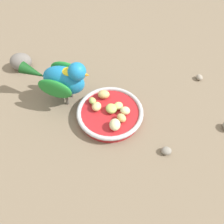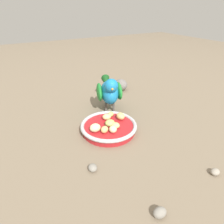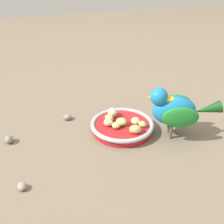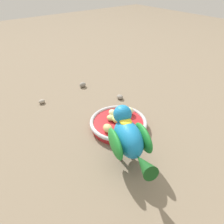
{
  "view_description": "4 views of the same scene",
  "coord_description": "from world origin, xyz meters",
  "px_view_note": "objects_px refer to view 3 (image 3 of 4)",
  "views": [
    {
      "loc": [
        0.04,
        0.38,
        0.52
      ],
      "look_at": [
        0.02,
        0.01,
        0.05
      ],
      "focal_mm": 35.53,
      "sensor_mm": 36.0,
      "label": 1
    },
    {
      "loc": [
        -0.47,
        0.26,
        0.38
      ],
      "look_at": [
        0.03,
        -0.02,
        0.07
      ],
      "focal_mm": 31.84,
      "sensor_mm": 36.0,
      "label": 2
    },
    {
      "loc": [
        -0.25,
        -0.64,
        0.45
      ],
      "look_at": [
        0.0,
        0.02,
        0.06
      ],
      "focal_mm": 43.85,
      "sensor_mm": 36.0,
      "label": 3
    },
    {
      "loc": [
        0.44,
        -0.36,
        0.44
      ],
      "look_at": [
        0.01,
        -0.02,
        0.06
      ],
      "focal_mm": 33.39,
      "sensor_mm": 36.0,
      "label": 4
    }
  ],
  "objects_px": {
    "apple_piece_2": "(136,121)",
    "parrot": "(176,109)",
    "pebble_2": "(68,117)",
    "apple_piece_3": "(135,129)",
    "feeding_bowl": "(122,126)",
    "apple_piece_0": "(121,122)",
    "apple_piece_1": "(112,112)",
    "apple_piece_7": "(108,123)",
    "apple_piece_5": "(142,124)",
    "apple_piece_6": "(109,118)",
    "pebble_1": "(9,139)",
    "pebble_0": "(22,186)",
    "apple_piece_4": "(115,126)"
  },
  "relations": [
    {
      "from": "apple_piece_5",
      "to": "pebble_2",
      "type": "xyz_separation_m",
      "value": [
        -0.19,
        0.16,
        -0.02
      ]
    },
    {
      "from": "apple_piece_1",
      "to": "apple_piece_5",
      "type": "height_order",
      "value": "apple_piece_1"
    },
    {
      "from": "feeding_bowl",
      "to": "apple_piece_6",
      "type": "xyz_separation_m",
      "value": [
        -0.03,
        0.03,
        0.02
      ]
    },
    {
      "from": "apple_piece_2",
      "to": "parrot",
      "type": "xyz_separation_m",
      "value": [
        0.09,
        -0.06,
        0.05
      ]
    },
    {
      "from": "pebble_0",
      "to": "pebble_2",
      "type": "xyz_separation_m",
      "value": [
        0.16,
        0.26,
        0.0
      ]
    },
    {
      "from": "parrot",
      "to": "pebble_2",
      "type": "distance_m",
      "value": 0.34
    },
    {
      "from": "feeding_bowl",
      "to": "apple_piece_4",
      "type": "relative_size",
      "value": 7.14
    },
    {
      "from": "parrot",
      "to": "pebble_1",
      "type": "xyz_separation_m",
      "value": [
        -0.45,
        0.13,
        -0.08
      ]
    },
    {
      "from": "apple_piece_0",
      "to": "apple_piece_7",
      "type": "xyz_separation_m",
      "value": [
        -0.04,
        0.01,
        0.0
      ]
    },
    {
      "from": "apple_piece_3",
      "to": "parrot",
      "type": "bearing_deg",
      "value": -9.01
    },
    {
      "from": "apple_piece_3",
      "to": "pebble_2",
      "type": "bearing_deg",
      "value": 130.81
    },
    {
      "from": "apple_piece_5",
      "to": "apple_piece_6",
      "type": "relative_size",
      "value": 0.87
    },
    {
      "from": "apple_piece_3",
      "to": "apple_piece_5",
      "type": "height_order",
      "value": "apple_piece_3"
    },
    {
      "from": "apple_piece_0",
      "to": "apple_piece_6",
      "type": "relative_size",
      "value": 1.18
    },
    {
      "from": "apple_piece_1",
      "to": "parrot",
      "type": "relative_size",
      "value": 0.17
    },
    {
      "from": "apple_piece_1",
      "to": "apple_piece_2",
      "type": "xyz_separation_m",
      "value": [
        0.05,
        -0.07,
        -0.0
      ]
    },
    {
      "from": "apple_piece_2",
      "to": "apple_piece_5",
      "type": "distance_m",
      "value": 0.03
    },
    {
      "from": "apple_piece_0",
      "to": "apple_piece_3",
      "type": "distance_m",
      "value": 0.06
    },
    {
      "from": "apple_piece_0",
      "to": "pebble_1",
      "type": "distance_m",
      "value": 0.32
    },
    {
      "from": "pebble_2",
      "to": "apple_piece_3",
      "type": "bearing_deg",
      "value": -49.19
    },
    {
      "from": "feeding_bowl",
      "to": "pebble_0",
      "type": "xyz_separation_m",
      "value": [
        -0.3,
        -0.14,
        -0.01
      ]
    },
    {
      "from": "apple_piece_5",
      "to": "pebble_1",
      "type": "distance_m",
      "value": 0.38
    },
    {
      "from": "apple_piece_1",
      "to": "apple_piece_5",
      "type": "distance_m",
      "value": 0.11
    },
    {
      "from": "feeding_bowl",
      "to": "apple_piece_7",
      "type": "bearing_deg",
      "value": 171.3
    },
    {
      "from": "apple_piece_3",
      "to": "pebble_0",
      "type": "height_order",
      "value": "apple_piece_3"
    },
    {
      "from": "apple_piece_3",
      "to": "pebble_1",
      "type": "bearing_deg",
      "value": 161.33
    },
    {
      "from": "apple_piece_2",
      "to": "parrot",
      "type": "height_order",
      "value": "parrot"
    },
    {
      "from": "apple_piece_3",
      "to": "pebble_0",
      "type": "distance_m",
      "value": 0.33
    },
    {
      "from": "feeding_bowl",
      "to": "apple_piece_1",
      "type": "relative_size",
      "value": 5.46
    },
    {
      "from": "apple_piece_4",
      "to": "parrot",
      "type": "relative_size",
      "value": 0.13
    },
    {
      "from": "apple_piece_4",
      "to": "apple_piece_2",
      "type": "bearing_deg",
      "value": 0.47
    },
    {
      "from": "apple_piece_1",
      "to": "apple_piece_2",
      "type": "height_order",
      "value": "apple_piece_1"
    },
    {
      "from": "apple_piece_3",
      "to": "apple_piece_5",
      "type": "distance_m",
      "value": 0.04
    },
    {
      "from": "apple_piece_5",
      "to": "pebble_0",
      "type": "relative_size",
      "value": 1.01
    },
    {
      "from": "apple_piece_6",
      "to": "apple_piece_7",
      "type": "height_order",
      "value": "same"
    },
    {
      "from": "apple_piece_5",
      "to": "pebble_2",
      "type": "height_order",
      "value": "apple_piece_5"
    },
    {
      "from": "apple_piece_4",
      "to": "apple_piece_6",
      "type": "height_order",
      "value": "apple_piece_6"
    },
    {
      "from": "apple_piece_1",
      "to": "feeding_bowl",
      "type": "bearing_deg",
      "value": -79.08
    },
    {
      "from": "apple_piece_5",
      "to": "apple_piece_1",
      "type": "bearing_deg",
      "value": 123.66
    },
    {
      "from": "apple_piece_3",
      "to": "apple_piece_0",
      "type": "bearing_deg",
      "value": 110.21
    },
    {
      "from": "apple_piece_0",
      "to": "apple_piece_3",
      "type": "relative_size",
      "value": 0.96
    },
    {
      "from": "apple_piece_1",
      "to": "pebble_2",
      "type": "height_order",
      "value": "apple_piece_1"
    },
    {
      "from": "apple_piece_2",
      "to": "pebble_1",
      "type": "relative_size",
      "value": 1.01
    },
    {
      "from": "feeding_bowl",
      "to": "parrot",
      "type": "relative_size",
      "value": 0.9
    },
    {
      "from": "feeding_bowl",
      "to": "apple_piece_2",
      "type": "xyz_separation_m",
      "value": [
        0.04,
        -0.01,
        0.02
      ]
    },
    {
      "from": "apple_piece_7",
      "to": "apple_piece_0",
      "type": "bearing_deg",
      "value": -13.17
    },
    {
      "from": "apple_piece_2",
      "to": "pebble_0",
      "type": "bearing_deg",
      "value": -159.34
    },
    {
      "from": "apple_piece_1",
      "to": "apple_piece_7",
      "type": "bearing_deg",
      "value": -122.97
    },
    {
      "from": "apple_piece_7",
      "to": "pebble_0",
      "type": "distance_m",
      "value": 0.3
    },
    {
      "from": "apple_piece_1",
      "to": "apple_piece_7",
      "type": "distance_m",
      "value": 0.06
    }
  ]
}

